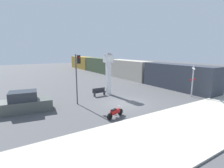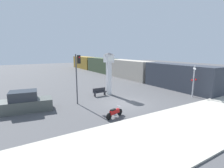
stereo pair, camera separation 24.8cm
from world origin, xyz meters
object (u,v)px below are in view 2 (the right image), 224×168
Objects in this scene: freight_train at (114,67)px; parked_car at (26,103)px; motorcycle at (114,113)px; clock_tower at (109,67)px; railroad_crossing_signal at (194,80)px; bench at (100,92)px; traffic_light at (78,70)px.

freight_train is 24.24m from parked_car.
motorcycle is at bearing -122.09° from freight_train.
clock_tower is 1.39× the size of railroad_crossing_signal.
parked_car reaches higher than bench.
bench is (-8.84, 5.94, -1.47)m from railroad_crossing_signal.
parked_car is (-9.17, -1.30, -2.52)m from clock_tower.
freight_train is at bearing 52.36° from bench.
clock_tower is at bearing 46.13° from motorcycle.
bench is (-1.30, -0.07, -2.78)m from clock_tower.
traffic_light is 4.56m from bench.
clock_tower reaches higher than parked_car.
freight_train is 20.15m from railroad_crossing_signal.
bench is (-10.88, -14.11, -1.21)m from freight_train.
freight_train is (12.97, 20.69, 1.31)m from motorcycle.
clock_tower is 1.12× the size of parked_car.
traffic_light is (-4.49, -1.71, 0.06)m from clock_tower.
motorcycle is at bearing -176.66° from railroad_crossing_signal.
clock_tower is 1.02× the size of traffic_light.
motorcycle is at bearing -77.54° from traffic_light.
traffic_light is at bearing 85.62° from motorcycle.
railroad_crossing_signal is at bearing -33.91° from bench.
clock_tower is 3.10× the size of bench.
clock_tower is 4.80m from traffic_light.
parked_car is (-7.87, -1.23, 0.26)m from bench.
freight_train is 8.97× the size of traffic_light.
motorcycle is 0.37× the size of traffic_light.
clock_tower is at bearing 141.41° from railroad_crossing_signal.
clock_tower is at bearing 20.87° from traffic_light.
bench is (2.09, 6.58, 0.10)m from motorcycle.
traffic_light is 12.84m from railroad_crossing_signal.
traffic_light is at bearing 160.30° from railroad_crossing_signal.
clock_tower is at bearing -124.32° from freight_train.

